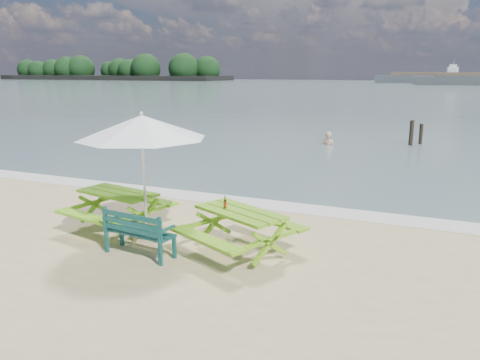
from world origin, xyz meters
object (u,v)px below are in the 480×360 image
at_px(patio_umbrella, 142,127).
at_px(beer_bottle, 225,204).
at_px(picnic_table_left, 119,211).
at_px(park_bench, 140,242).
at_px(swimmer, 328,150).
at_px(picnic_table_right, 240,233).
at_px(side_table, 147,231).

height_order(patio_umbrella, beer_bottle, patio_umbrella).
xyz_separation_m(picnic_table_left, patio_umbrella, (0.92, -0.30, 1.92)).
height_order(park_bench, swimmer, park_bench).
bearing_deg(picnic_table_right, beer_bottle, 169.46).
height_order(side_table, patio_umbrella, patio_umbrella).
relative_size(picnic_table_left, beer_bottle, 9.72).
relative_size(park_bench, side_table, 2.17).
bearing_deg(swimmer, beer_bottle, -85.53).
bearing_deg(swimmer, patio_umbrella, -92.67).
relative_size(picnic_table_left, swimmer, 1.27).
height_order(picnic_table_right, park_bench, park_bench).
height_order(picnic_table_right, swimmer, picnic_table_right).
distance_m(park_bench, swimmer, 14.86).
distance_m(picnic_table_left, swimmer, 13.87).
distance_m(picnic_table_left, picnic_table_right, 3.02).
height_order(picnic_table_left, picnic_table_right, same).
relative_size(picnic_table_left, side_table, 3.41).
height_order(picnic_table_left, swimmer, picnic_table_left).
bearing_deg(park_bench, picnic_table_left, 140.29).
height_order(picnic_table_left, side_table, picnic_table_left).
height_order(picnic_table_left, beer_bottle, beer_bottle).
distance_m(picnic_table_right, patio_umbrella, 2.84).
xyz_separation_m(picnic_table_right, swimmer, (-1.43, 14.03, -0.69)).
bearing_deg(picnic_table_left, park_bench, -39.71).
height_order(picnic_table_left, patio_umbrella, patio_umbrella).
xyz_separation_m(beer_bottle, swimmer, (-1.09, 13.97, -1.21)).
relative_size(side_table, swimmer, 0.37).
relative_size(picnic_table_right, beer_bottle, 10.78).
bearing_deg(swimmer, park_bench, -91.05).
height_order(beer_bottle, swimmer, beer_bottle).
distance_m(park_bench, patio_umbrella, 2.24).
distance_m(picnic_table_left, beer_bottle, 2.73).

